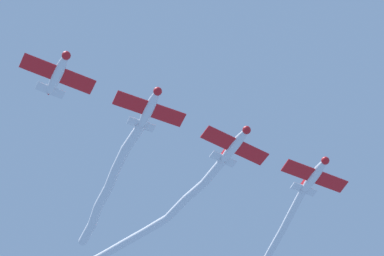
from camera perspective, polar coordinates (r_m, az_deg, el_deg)
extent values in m
ellipsoid|color=white|center=(69.62, -9.39, 3.71)|extent=(3.14, 4.16, 0.90)
sphere|color=red|center=(68.47, -8.78, 5.03)|extent=(1.05, 1.05, 0.76)
ellipsoid|color=#1E2D4C|center=(69.59, -9.20, 4.20)|extent=(1.10, 1.25, 0.48)
cube|color=red|center=(69.44, -9.36, 3.75)|extent=(6.16, 4.73, 0.12)
cube|color=white|center=(70.73, -9.89, 2.62)|extent=(2.54, 2.06, 0.10)
cube|color=red|center=(71.06, -9.82, 2.88)|extent=(0.64, 0.90, 1.24)
ellipsoid|color=white|center=(71.22, -3.04, 1.30)|extent=(2.99, 4.24, 0.90)
sphere|color=red|center=(70.08, -2.42, 2.58)|extent=(1.04, 1.04, 0.76)
ellipsoid|color=#1E2D4C|center=(71.19, -2.87, 1.79)|extent=(1.07, 1.25, 0.48)
cube|color=red|center=(71.04, -3.00, 1.34)|extent=(6.26, 4.52, 0.12)
cube|color=white|center=(72.33, -3.57, 0.25)|extent=(2.57, 1.98, 0.10)
cube|color=red|center=(72.65, -3.53, 0.53)|extent=(0.61, 0.92, 1.24)
cylinder|color=white|center=(73.11, -4.16, -0.73)|extent=(2.35, 2.60, 1.03)
cylinder|color=white|center=(74.52, -4.99, -2.15)|extent=(2.11, 2.57, 1.08)
cylinder|color=white|center=(76.12, -5.58, -3.50)|extent=(2.06, 2.69, 1.16)
cylinder|color=white|center=(77.78, -6.20, -4.79)|extent=(2.18, 2.60, 1.04)
cylinder|color=white|center=(79.47, -6.77, -6.07)|extent=(1.94, 2.74, 0.98)
cylinder|color=white|center=(81.35, -7.32, -7.28)|extent=(2.25, 2.75, 1.10)
sphere|color=white|center=(72.43, -3.68, -0.01)|extent=(0.88, 0.88, 0.88)
sphere|color=white|center=(73.82, -4.64, -1.44)|extent=(0.88, 0.88, 0.88)
sphere|color=white|center=(75.23, -5.32, -2.85)|extent=(0.88, 0.88, 0.88)
sphere|color=white|center=(77.01, -5.84, -4.14)|extent=(0.88, 0.88, 0.88)
sphere|color=white|center=(78.56, -6.55, -5.43)|extent=(0.88, 0.88, 0.88)
sphere|color=white|center=(80.38, -6.99, -6.70)|extent=(0.88, 0.88, 0.88)
sphere|color=white|center=(82.33, -7.63, -7.85)|extent=(0.88, 0.88, 0.88)
ellipsoid|color=white|center=(73.30, 2.95, -1.27)|extent=(3.38, 4.02, 0.90)
sphere|color=red|center=(72.26, 3.84, -0.15)|extent=(1.07, 1.07, 0.76)
ellipsoid|color=#1E2D4C|center=(73.29, 3.17, -0.81)|extent=(1.14, 1.23, 0.48)
cube|color=red|center=(73.13, 3.02, -1.25)|extent=(5.97, 5.07, 0.12)
cube|color=white|center=(74.32, 2.20, -2.19)|extent=(2.49, 2.18, 0.10)
cube|color=red|center=(74.63, 2.22, -1.92)|extent=(0.70, 0.86, 1.24)
cylinder|color=white|center=(75.31, 1.44, -3.17)|extent=(2.56, 2.93, 1.04)
cylinder|color=white|center=(77.27, 0.21, -4.43)|extent=(2.75, 2.76, 1.49)
cylinder|color=white|center=(79.20, -1.09, -5.65)|extent=(2.74, 2.87, 0.80)
cylinder|color=white|center=(80.98, -2.52, -6.78)|extent=(3.01, 2.41, 1.14)
cylinder|color=white|center=(82.78, -4.09, -7.66)|extent=(3.16, 2.43, 1.11)
cylinder|color=white|center=(84.66, -5.63, -8.50)|extent=(3.08, 2.40, 1.13)
sphere|color=white|center=(74.40, 2.06, -2.43)|extent=(0.78, 0.78, 0.78)
sphere|color=white|center=(76.24, 0.85, -3.89)|extent=(0.78, 0.78, 0.78)
sphere|color=white|center=(78.31, -0.42, -4.96)|extent=(0.78, 0.78, 0.78)
sphere|color=white|center=(80.11, -1.74, -6.33)|extent=(0.78, 0.78, 0.78)
sphere|color=white|center=(81.87, -3.28, -7.22)|extent=(0.78, 0.78, 0.78)
sphere|color=white|center=(83.72, -4.88, -8.09)|extent=(0.78, 0.78, 0.78)
sphere|color=white|center=(85.62, -6.36, -8.90)|extent=(0.78, 0.78, 0.78)
ellipsoid|color=white|center=(76.72, 8.51, -3.36)|extent=(3.10, 4.19, 0.90)
sphere|color=red|center=(75.65, 9.30, -2.27)|extent=(1.05, 1.05, 0.76)
ellipsoid|color=#1E2D4C|center=(76.69, 8.69, -2.92)|extent=(1.09, 1.25, 0.48)
cube|color=red|center=(76.55, 8.58, -3.35)|extent=(6.19, 4.67, 0.12)
cube|color=white|center=(77.75, 7.82, -4.27)|extent=(2.55, 2.04, 0.10)
cube|color=red|center=(78.05, 7.82, -3.99)|extent=(0.63, 0.91, 1.24)
cylinder|color=white|center=(78.55, 7.31, -5.25)|extent=(1.93, 2.73, 1.00)
cylinder|color=white|center=(79.95, 6.61, -6.60)|extent=(1.69, 2.40, 0.87)
cylinder|color=white|center=(81.22, 5.98, -7.77)|extent=(1.77, 2.24, 1.02)
cylinder|color=white|center=(82.59, 5.35, -8.88)|extent=(1.65, 2.45, 0.70)
sphere|color=white|center=(77.84, 7.70, -4.51)|extent=(0.69, 0.69, 0.69)
sphere|color=white|center=(79.28, 6.93, -5.99)|extent=(0.69, 0.69, 0.69)
sphere|color=white|center=(80.64, 6.30, -7.20)|extent=(0.69, 0.69, 0.69)
sphere|color=white|center=(81.82, 5.66, -8.32)|extent=(0.69, 0.69, 0.69)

